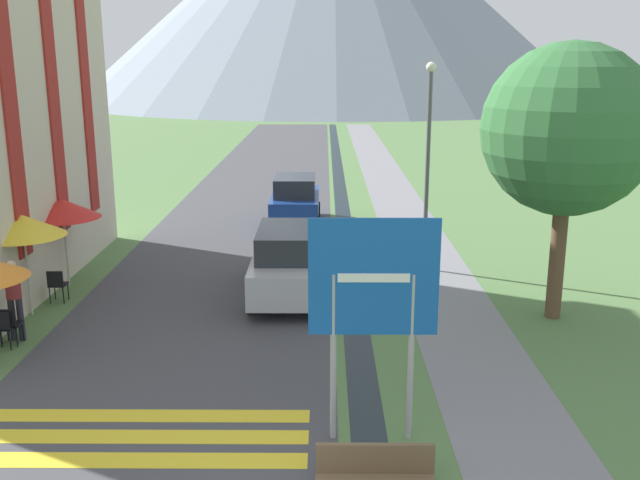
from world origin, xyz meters
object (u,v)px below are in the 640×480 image
at_px(cafe_chair_near_left, 2,326).
at_px(cafe_umbrella_middle_yellow, 23,226).
at_px(road_sign, 373,296).
at_px(person_standing_terrace, 14,294).
at_px(parked_car_far, 295,200).
at_px(parked_car_near, 291,261).
at_px(cafe_chair_middle, 0,305).
at_px(cafe_umbrella_rear_red, 63,209).
at_px(cafe_chair_near_right, 9,323).
at_px(streetlamp, 428,152).
at_px(tree_by_path, 568,130).
at_px(cafe_chair_far_left, 57,283).

relative_size(cafe_chair_near_left, cafe_umbrella_middle_yellow, 0.35).
distance_m(road_sign, person_standing_terrace, 8.60).
relative_size(road_sign, cafe_umbrella_middle_yellow, 1.49).
xyz_separation_m(road_sign, parked_car_far, (-1.83, 15.29, -1.51)).
relative_size(parked_car_near, cafe_chair_middle, 5.29).
xyz_separation_m(cafe_umbrella_middle_yellow, person_standing_terrace, (0.34, -1.58, -1.15)).
relative_size(road_sign, person_standing_terrace, 2.03).
relative_size(parked_car_near, parked_car_far, 1.15).
height_order(road_sign, cafe_umbrella_rear_red, road_sign).
height_order(cafe_chair_near_right, streetlamp, streetlamp).
height_order(cafe_chair_near_right, cafe_umbrella_rear_red, cafe_umbrella_rear_red).
bearing_deg(cafe_umbrella_rear_red, streetlamp, 8.80).
xyz_separation_m(cafe_chair_middle, cafe_umbrella_rear_red, (0.45, 3.13, 1.59)).
bearing_deg(cafe_umbrella_rear_red, cafe_chair_near_right, -86.76).
distance_m(road_sign, cafe_chair_near_left, 8.57).
distance_m(person_standing_terrace, tree_by_path, 12.66).
bearing_deg(parked_car_far, cafe_chair_far_left, -122.74).
relative_size(cafe_umbrella_rear_red, person_standing_terrace, 1.32).
bearing_deg(tree_by_path, streetlamp, 122.61).
height_order(road_sign, streetlamp, streetlamp).
xyz_separation_m(cafe_chair_near_left, cafe_umbrella_rear_red, (-0.17, 4.42, 1.59)).
height_order(parked_car_far, cafe_umbrella_middle_yellow, cafe_umbrella_middle_yellow).
distance_m(parked_car_far, cafe_chair_middle, 12.17).
bearing_deg(road_sign, cafe_chair_near_right, 153.10).
height_order(cafe_chair_near_right, person_standing_terrace, person_standing_terrace).
bearing_deg(person_standing_terrace, cafe_chair_near_left, -101.25).
distance_m(road_sign, cafe_umbrella_middle_yellow, 9.63).
bearing_deg(cafe_chair_middle, cafe_chair_near_left, -88.27).
relative_size(parked_car_far, cafe_umbrella_rear_red, 1.65).
height_order(cafe_umbrella_middle_yellow, person_standing_terrace, cafe_umbrella_middle_yellow).
relative_size(cafe_umbrella_middle_yellow, tree_by_path, 0.39).
relative_size(person_standing_terrace, tree_by_path, 0.28).
distance_m(cafe_umbrella_middle_yellow, cafe_umbrella_rear_red, 2.36).
xyz_separation_m(cafe_chair_near_right, cafe_umbrella_middle_yellow, (-0.31, 1.89, 1.68)).
distance_m(cafe_chair_middle, streetlamp, 11.67).
relative_size(cafe_chair_middle, streetlamp, 0.14).
height_order(parked_car_far, cafe_chair_far_left, parked_car_far).
relative_size(road_sign, cafe_chair_middle, 4.30).
distance_m(cafe_chair_middle, tree_by_path, 13.42).
bearing_deg(cafe_chair_middle, cafe_chair_near_right, -82.35).
xyz_separation_m(cafe_chair_near_right, streetlamp, (9.60, 5.78, 2.92)).
relative_size(cafe_umbrella_middle_yellow, streetlamp, 0.42).
bearing_deg(cafe_umbrella_middle_yellow, parked_car_far, 58.29).
distance_m(cafe_chair_near_left, cafe_umbrella_rear_red, 4.70).
xyz_separation_m(cafe_chair_near_left, cafe_chair_middle, (-0.62, 1.29, 0.00)).
xyz_separation_m(cafe_chair_near_left, person_standing_terrace, (0.10, 0.48, 0.54)).
relative_size(cafe_umbrella_middle_yellow, cafe_umbrella_rear_red, 1.04).
height_order(road_sign, cafe_umbrella_middle_yellow, road_sign).
bearing_deg(person_standing_terrace, road_sign, -28.87).
relative_size(road_sign, tree_by_path, 0.57).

